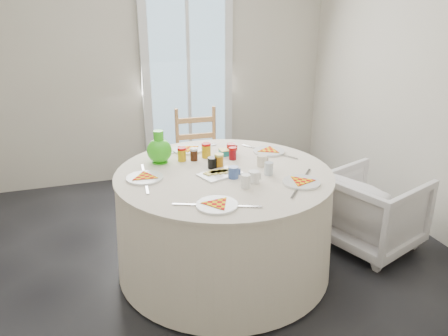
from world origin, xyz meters
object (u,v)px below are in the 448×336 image
object	(u,v)px
table	(224,222)
armchair	(374,202)
wooden_chair	(200,160)
green_pitcher	(159,150)

from	to	relation	value
table	armchair	bearing A→B (deg)	-3.88
wooden_chair	armchair	world-z (taller)	wooden_chair
table	armchair	size ratio (longest dim) A/B	2.28
armchair	table	bearing A→B (deg)	65.97
table	green_pitcher	xyz separation A→B (m)	(-0.39, 0.33, 0.49)
green_pitcher	wooden_chair	bearing A→B (deg)	73.34
wooden_chair	armchair	bearing A→B (deg)	-43.02
armchair	green_pitcher	bearing A→B (deg)	55.65
armchair	green_pitcher	world-z (taller)	green_pitcher
wooden_chair	green_pitcher	xyz separation A→B (m)	(-0.51, -0.75, 0.40)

